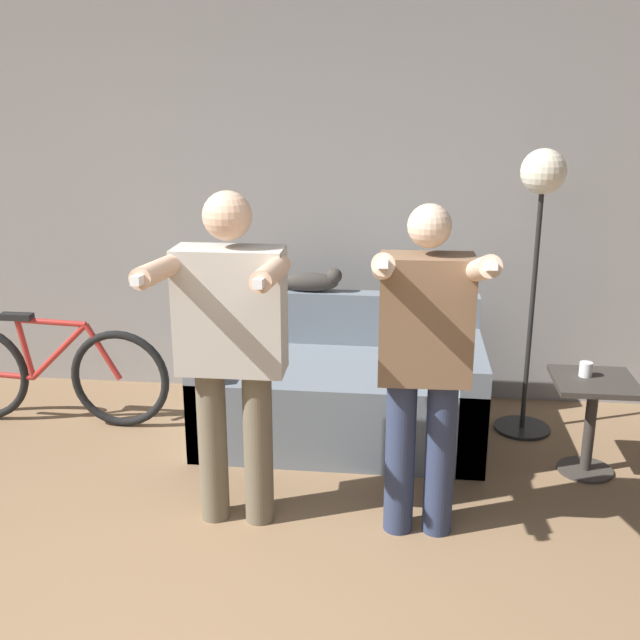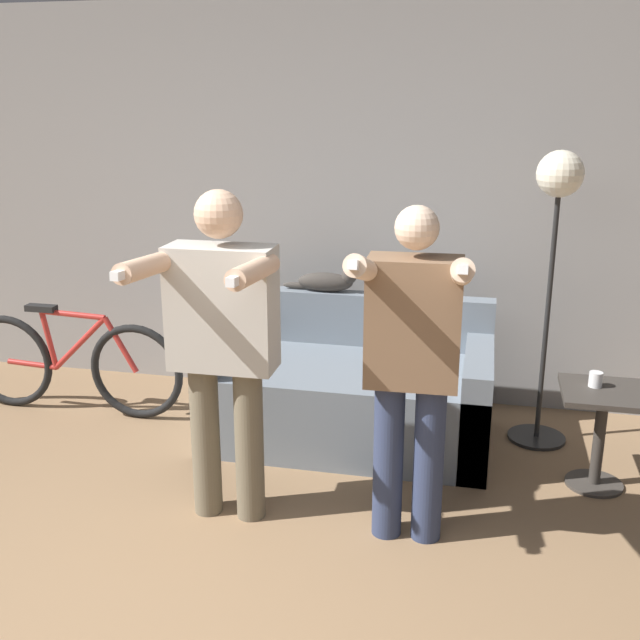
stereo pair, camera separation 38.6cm
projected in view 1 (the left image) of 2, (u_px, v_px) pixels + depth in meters
wall_back at (280, 205)px, 4.98m from camera, size 10.00×0.05×2.60m
couch at (341, 391)px, 4.53m from camera, size 1.66×0.93×0.81m
person_left at (231, 338)px, 3.41m from camera, size 0.56×0.67×1.61m
person_right at (425, 354)px, 3.32m from camera, size 0.50×0.67×1.56m
cat at (313, 281)px, 4.73m from camera, size 0.48×0.12×0.16m
floor_lamp at (540, 212)px, 4.28m from camera, size 0.34×0.34×1.72m
side_table at (592, 406)px, 4.04m from camera, size 0.43×0.43×0.55m
cup at (586, 369)px, 4.03m from camera, size 0.07×0.07×0.08m
bicycle at (49, 373)px, 4.68m from camera, size 1.55×0.07×0.72m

